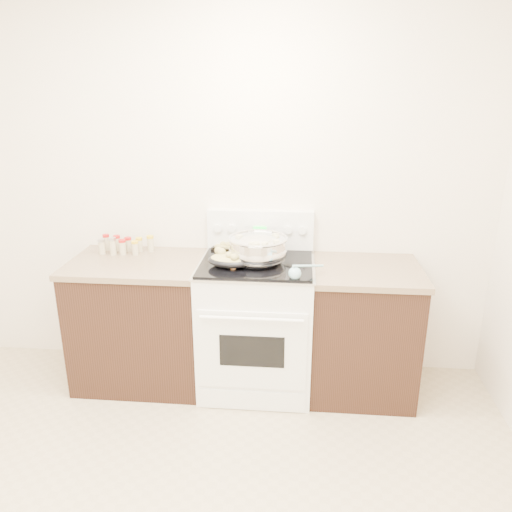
# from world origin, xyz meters

# --- Properties ---
(room_shell) EXTENTS (4.10, 3.60, 2.75)m
(room_shell) POSITION_xyz_m (0.00, 0.00, 1.70)
(room_shell) COLOR white
(room_shell) RESTS_ON ground
(counter_left) EXTENTS (0.93, 0.67, 0.92)m
(counter_left) POSITION_xyz_m (-0.48, 1.43, 0.46)
(counter_left) COLOR black
(counter_left) RESTS_ON ground
(counter_right) EXTENTS (0.73, 0.67, 0.92)m
(counter_right) POSITION_xyz_m (1.08, 1.43, 0.46)
(counter_right) COLOR black
(counter_right) RESTS_ON ground
(kitchen_range) EXTENTS (0.78, 0.73, 1.22)m
(kitchen_range) POSITION_xyz_m (0.35, 1.42, 0.49)
(kitchen_range) COLOR white
(kitchen_range) RESTS_ON ground
(mixing_bowl) EXTENTS (0.41, 0.41, 0.23)m
(mixing_bowl) POSITION_xyz_m (0.36, 1.40, 1.03)
(mixing_bowl) COLOR silver
(mixing_bowl) RESTS_ON kitchen_range
(roasting_pan) EXTENTS (0.33, 0.24, 0.11)m
(roasting_pan) POSITION_xyz_m (0.20, 1.32, 0.99)
(roasting_pan) COLOR black
(roasting_pan) RESTS_ON kitchen_range
(baking_sheet) EXTENTS (0.41, 0.33, 0.06)m
(baking_sheet) POSITION_xyz_m (0.20, 1.70, 0.96)
(baking_sheet) COLOR black
(baking_sheet) RESTS_ON kitchen_range
(wooden_spoon) EXTENTS (0.17, 0.21, 0.04)m
(wooden_spoon) POSITION_xyz_m (0.24, 1.30, 0.95)
(wooden_spoon) COLOR tan
(wooden_spoon) RESTS_ON kitchen_range
(blue_ladle) EXTENTS (0.22, 0.20, 0.10)m
(blue_ladle) POSITION_xyz_m (0.62, 1.15, 0.98)
(blue_ladle) COLOR #86BAC8
(blue_ladle) RESTS_ON kitchen_range
(spice_jars) EXTENTS (0.38, 0.14, 0.12)m
(spice_jars) POSITION_xyz_m (-0.63, 1.59, 0.98)
(spice_jars) COLOR #BFB28C
(spice_jars) RESTS_ON counter_left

